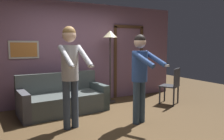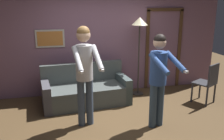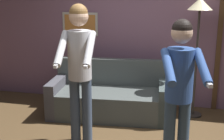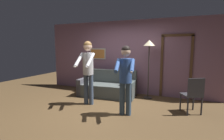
# 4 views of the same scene
# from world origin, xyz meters

# --- Properties ---
(ground_plane) EXTENTS (12.00, 12.00, 0.00)m
(ground_plane) POSITION_xyz_m (0.00, 0.00, 0.00)
(ground_plane) COLOR brown
(back_wall_assembly) EXTENTS (6.40, 0.10, 2.60)m
(back_wall_assembly) POSITION_xyz_m (0.02, 1.90, 1.30)
(back_wall_assembly) COLOR #7B576E
(back_wall_assembly) RESTS_ON ground_plane
(couch) EXTENTS (1.97, 1.02, 0.87)m
(couch) POSITION_xyz_m (-0.40, 1.20, 0.28)
(couch) COLOR #484F4D
(couch) RESTS_ON ground_plane
(torchiere_lamp) EXTENTS (0.38, 0.38, 1.88)m
(torchiere_lamp) POSITION_xyz_m (0.93, 1.48, 1.61)
(torchiere_lamp) COLOR #332D28
(torchiere_lamp) RESTS_ON ground_plane
(person_standing_left) EXTENTS (0.49, 0.70, 1.84)m
(person_standing_left) POSITION_xyz_m (-0.53, 0.16, 1.13)
(person_standing_left) COLOR #3A495F
(person_standing_left) RESTS_ON ground_plane
(person_standing_right) EXTENTS (0.54, 0.67, 1.71)m
(person_standing_right) POSITION_xyz_m (0.72, -0.19, 1.03)
(person_standing_right) COLOR #354B63
(person_standing_right) RESTS_ON ground_plane
(dining_chair_distant) EXTENTS (0.57, 0.57, 0.93)m
(dining_chair_distant) POSITION_xyz_m (2.25, 0.56, 0.53)
(dining_chair_distant) COLOR #2D2D33
(dining_chair_distant) RESTS_ON ground_plane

